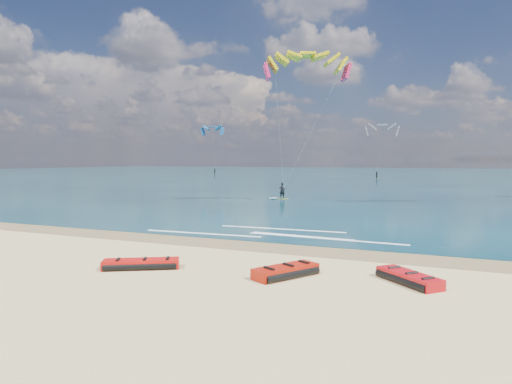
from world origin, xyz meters
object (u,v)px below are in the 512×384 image
Objects in this scene: packed_kite_left at (141,268)px; packed_kite_mid at (409,283)px; kitesurfer_main at (295,121)px; packed_kite_right at (286,277)px.

packed_kite_mid reaches higher than packed_kite_left.
packed_kite_right is at bearing -72.05° from kitesurfer_main.
kitesurfer_main is at bearing 47.94° from packed_kite_right.
packed_kite_right is 0.18× the size of kitesurfer_main.
packed_kite_left is 5.34m from packed_kite_right.
kitesurfer_main reaches higher than packed_kite_mid.
kitesurfer_main is at bearing 159.32° from packed_kite_mid.
kitesurfer_main reaches higher than packed_kite_right.
kitesurfer_main is (-8.31, 26.12, 7.52)m from packed_kite_right.
packed_kite_left is 1.12× the size of packed_kite_right.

